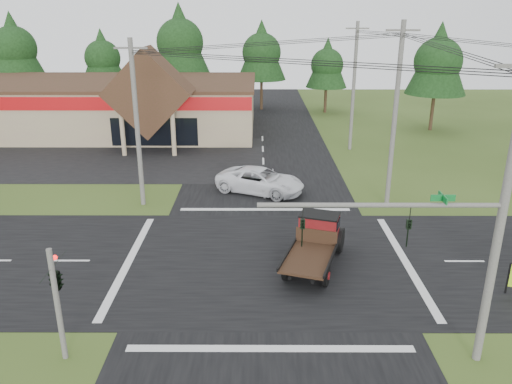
{
  "coord_description": "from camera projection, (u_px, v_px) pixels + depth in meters",
  "views": [
    {
      "loc": [
        -0.48,
        -22.56,
        11.89
      ],
      "look_at": [
        -0.57,
        4.26,
        2.2
      ],
      "focal_mm": 35.0,
      "sensor_mm": 36.0,
      "label": 1
    }
  ],
  "objects": [
    {
      "name": "ground",
      "position": [
        267.0,
        261.0,
        25.26
      ],
      "size": [
        120.0,
        120.0,
        0.0
      ],
      "primitive_type": "plane",
      "color": "#384D1B",
      "rests_on": "ground"
    },
    {
      "name": "white_pickup",
      "position": [
        260.0,
        181.0,
        34.7
      ],
      "size": [
        6.75,
        5.09,
        1.7
      ],
      "primitive_type": "imported",
      "rotation": [
        0.0,
        0.0,
        1.15
      ],
      "color": "white",
      "rests_on": "ground"
    },
    {
      "name": "tree_side_ne",
      "position": [
        438.0,
        59.0,
        50.91
      ],
      "size": [
        6.16,
        6.16,
        11.11
      ],
      "color": "#332316",
      "rests_on": "ground"
    },
    {
      "name": "tree_row_e",
      "position": [
        327.0,
        63.0,
        60.8
      ],
      "size": [
        5.04,
        5.04,
        9.09
      ],
      "color": "#332316",
      "rests_on": "ground"
    },
    {
      "name": "traffic_signal_mast",
      "position": [
        446.0,
        249.0,
        16.68
      ],
      "size": [
        8.12,
        0.24,
        7.0
      ],
      "color": "#595651",
      "rests_on": "ground"
    },
    {
      "name": "cvs_building",
      "position": [
        112.0,
        105.0,
        52.17
      ],
      "size": [
        30.4,
        18.2,
        9.19
      ],
      "color": "tan",
      "rests_on": "ground"
    },
    {
      "name": "utility_pole_n",
      "position": [
        354.0,
        86.0,
        43.97
      ],
      "size": [
        2.0,
        0.3,
        11.2
      ],
      "color": "#595651",
      "rests_on": "ground"
    },
    {
      "name": "road_ns",
      "position": [
        267.0,
        261.0,
        25.25
      ],
      "size": [
        12.0,
        120.0,
        0.02
      ],
      "primitive_type": "cube",
      "color": "black",
      "rests_on": "ground"
    },
    {
      "name": "tree_row_a",
      "position": [
        14.0,
        46.0,
        60.24
      ],
      "size": [
        6.72,
        6.72,
        12.12
      ],
      "color": "#332316",
      "rests_on": "ground"
    },
    {
      "name": "tree_row_b",
      "position": [
        102.0,
        56.0,
        62.54
      ],
      "size": [
        5.6,
        5.6,
        10.1
      ],
      "color": "#332316",
      "rests_on": "ground"
    },
    {
      "name": "road_ew",
      "position": [
        267.0,
        261.0,
        25.25
      ],
      "size": [
        120.0,
        12.0,
        0.02
      ],
      "primitive_type": "cube",
      "color": "black",
      "rests_on": "ground"
    },
    {
      "name": "utility_pole_ne",
      "position": [
        395.0,
        115.0,
        30.76
      ],
      "size": [
        2.0,
        0.3,
        11.5
      ],
      "color": "#595651",
      "rests_on": "ground"
    },
    {
      "name": "utility_pole_nr",
      "position": [
        502.0,
        216.0,
        16.26
      ],
      "size": [
        2.0,
        0.3,
        11.0
      ],
      "color": "#595651",
      "rests_on": "ground"
    },
    {
      "name": "parking_apron",
      "position": [
        102.0,
        158.0,
        43.16
      ],
      "size": [
        28.0,
        14.0,
        0.02
      ],
      "primitive_type": "cube",
      "color": "black",
      "rests_on": "ground"
    },
    {
      "name": "tree_row_d",
      "position": [
        262.0,
        51.0,
        62.25
      ],
      "size": [
        6.16,
        6.16,
        11.11
      ],
      "color": "#332316",
      "rests_on": "ground"
    },
    {
      "name": "traffic_signal_corner",
      "position": [
        54.0,
        270.0,
        17.19
      ],
      "size": [
        0.53,
        2.48,
        4.4
      ],
      "color": "#595651",
      "rests_on": "ground"
    },
    {
      "name": "antique_flatbed_truck",
      "position": [
        314.0,
        244.0,
        24.39
      ],
      "size": [
        3.86,
        6.12,
        2.39
      ],
      "primitive_type": null,
      "rotation": [
        0.0,
        0.0,
        -0.32
      ],
      "color": "#5C0D0E",
      "rests_on": "ground"
    },
    {
      "name": "utility_pole_nw",
      "position": [
        137.0,
        123.0,
        30.98
      ],
      "size": [
        2.0,
        0.3,
        10.5
      ],
      "color": "#595651",
      "rests_on": "ground"
    },
    {
      "name": "tree_row_c",
      "position": [
        180.0,
        40.0,
        60.89
      ],
      "size": [
        7.28,
        7.28,
        13.13
      ],
      "color": "#332316",
      "rests_on": "ground"
    }
  ]
}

